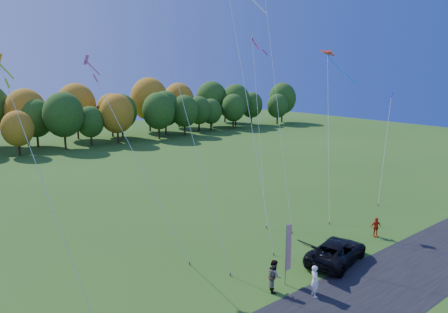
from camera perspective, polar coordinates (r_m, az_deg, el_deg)
ground at (r=28.07m, az=8.17°, el=-16.10°), size 160.00×160.00×0.00m
asphalt_strip at (r=25.92m, az=15.09°, el=-18.90°), size 90.00×6.00×0.01m
tree_line at (r=75.00m, az=-24.66°, el=0.55°), size 116.00×12.00×10.00m
black_suv at (r=31.15m, az=14.50°, el=-11.90°), size 5.96×3.69×1.54m
person_tailgate_a at (r=26.55m, az=11.76°, el=-15.64°), size 0.66×0.80×1.90m
person_tailgate_b at (r=26.75m, az=6.56°, el=-15.20°), size 1.14×1.19×1.94m
person_east at (r=36.36m, az=19.22°, el=-8.69°), size 1.00×0.74×1.57m
feather_flag at (r=27.07m, az=8.36°, el=-11.62°), size 0.52×0.11×3.89m
kite_delta_blue at (r=29.57m, az=-7.70°, el=15.25°), size 3.27×11.83×30.07m
kite_parafoil_orange at (r=39.74m, az=6.18°, el=13.58°), size 8.54×12.57×29.27m
kite_delta_red at (r=32.61m, az=3.04°, el=7.68°), size 3.26×8.86×21.79m
kite_parafoil_rainbow at (r=40.47m, az=13.50°, el=3.23°), size 7.55×6.12×14.93m
kite_diamond_yellow at (r=25.60m, az=-22.55°, el=-3.24°), size 2.53×6.95×14.11m
kite_diamond_white at (r=38.26m, az=4.57°, el=4.02°), size 4.91×7.16×16.46m
kite_diamond_pink at (r=30.34m, az=-11.34°, el=-0.30°), size 3.74×8.20×14.17m
kite_diamond_blue_low at (r=46.41m, az=20.30°, el=1.16°), size 6.29×3.24×10.68m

